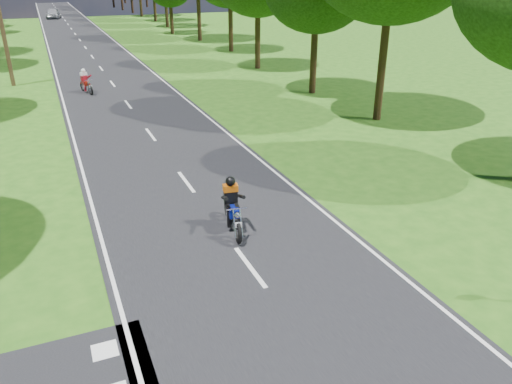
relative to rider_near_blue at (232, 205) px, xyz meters
name	(u,v)px	position (x,y,z in m)	size (l,w,h in m)	color
ground	(284,313)	(-0.30, -4.05, -0.81)	(160.00, 160.00, 0.00)	#245212
main_road	(80,40)	(-0.30, 45.95, -0.80)	(7.00, 140.00, 0.02)	black
road_markings	(80,42)	(-0.43, 44.08, -0.78)	(7.40, 140.00, 0.01)	silver
telegraph_pole	(1,20)	(-6.30, 23.95, 3.27)	(1.20, 0.26, 8.00)	#382616
rider_near_blue	(232,205)	(0.00, 0.00, 0.00)	(0.63, 1.89, 1.57)	navy
rider_far_red	(86,81)	(-2.11, 19.81, -0.06)	(0.58, 1.73, 1.44)	#B81E0E
distant_car	(53,13)	(-1.67, 74.00, -0.03)	(1.78, 4.43, 1.51)	#ADAFB4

